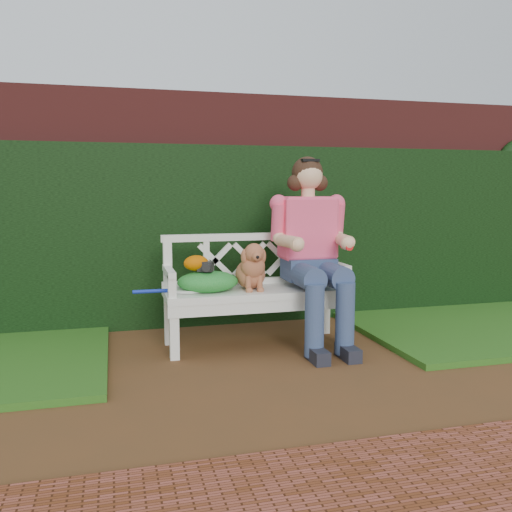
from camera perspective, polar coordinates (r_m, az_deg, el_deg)
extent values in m
plane|color=brown|center=(3.78, 1.97, -12.98)|extent=(60.00, 60.00, 0.00)
cube|color=maroon|center=(5.40, -3.84, 4.99)|extent=(10.00, 0.30, 2.20)
cube|color=#143610|center=(5.20, -3.35, 2.16)|extent=(10.00, 0.18, 1.70)
cube|color=#1B4C14|center=(5.65, 23.27, -6.51)|extent=(2.60, 2.00, 0.05)
cube|color=black|center=(4.31, -5.32, -1.08)|extent=(0.15, 0.13, 0.08)
ellipsoid|color=#C35800|center=(4.33, -6.31, -0.75)|extent=(0.22, 0.18, 0.13)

